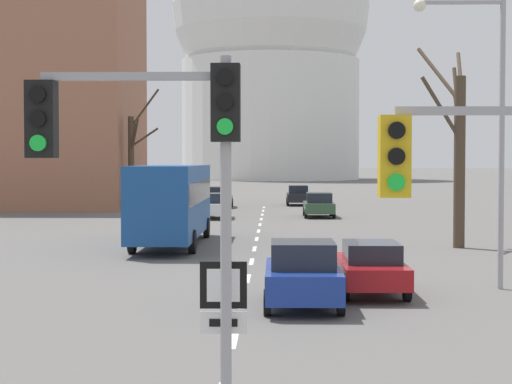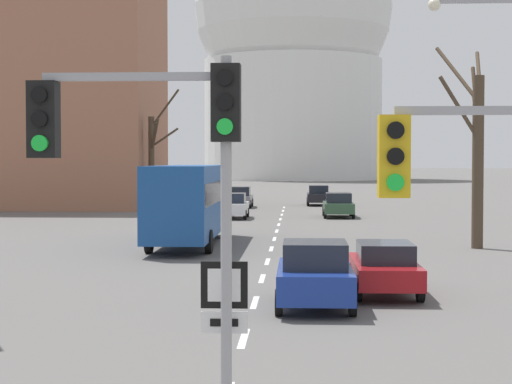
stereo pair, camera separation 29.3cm
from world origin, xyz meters
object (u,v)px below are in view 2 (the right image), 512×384
(sedan_mid_centre, at_px, (234,206))
(sedan_distant_centre, at_px, (384,267))
(sedan_near_left, at_px, (318,195))
(sedan_far_left, at_px, (240,197))
(sedan_far_right, at_px, (315,274))
(city_bus, at_px, (189,198))
(traffic_signal_centre_tall, at_px, (162,152))
(route_sign_post, at_px, (224,319))
(street_lamp_right, at_px, (500,110))
(sedan_near_right, at_px, (338,205))

(sedan_mid_centre, xyz_separation_m, sedan_distant_centre, (6.50, -30.48, -0.05))
(sedan_near_left, distance_m, sedan_far_left, 7.11)
(sedan_far_right, relative_size, city_bus, 0.37)
(sedan_mid_centre, height_order, city_bus, city_bus)
(sedan_near_left, distance_m, sedan_mid_centre, 17.19)
(traffic_signal_centre_tall, xyz_separation_m, sedan_distant_centre, (4.08, 13.10, -3.04))
(route_sign_post, xyz_separation_m, sedan_distant_centre, (3.32, 12.86, -0.92))
(route_sign_post, xyz_separation_m, sedan_far_right, (1.36, 10.60, -0.84))
(sedan_far_left, bearing_deg, traffic_signal_centre_tall, -87.10)
(traffic_signal_centre_tall, bearing_deg, city_bus, 96.60)
(sedan_near_left, height_order, sedan_far_left, sedan_near_left)
(sedan_mid_centre, bearing_deg, sedan_near_left, 70.42)
(sedan_mid_centre, bearing_deg, city_bus, -92.08)
(city_bus, bearing_deg, route_sign_post, -81.71)
(sedan_distant_centre, bearing_deg, route_sign_post, -104.48)
(sedan_far_left, relative_size, sedan_distant_centre, 0.96)
(city_bus, bearing_deg, traffic_signal_centre_tall, -83.40)
(traffic_signal_centre_tall, relative_size, sedan_far_right, 1.26)
(traffic_signal_centre_tall, distance_m, sedan_mid_centre, 43.75)
(sedan_far_left, bearing_deg, sedan_near_left, 29.38)
(route_sign_post, bearing_deg, street_lamp_right, 64.23)
(sedan_near_left, height_order, sedan_mid_centre, sedan_near_left)
(sedan_near_left, relative_size, city_bus, 0.40)
(sedan_mid_centre, bearing_deg, sedan_near_right, 12.69)
(sedan_near_left, height_order, city_bus, city_bus)
(traffic_signal_centre_tall, height_order, sedan_near_right, traffic_signal_centre_tall)
(street_lamp_right, bearing_deg, route_sign_post, -115.77)
(traffic_signal_centre_tall, distance_m, sedan_distant_centre, 14.05)
(sedan_near_right, bearing_deg, sedan_far_right, -93.64)
(traffic_signal_centre_tall, xyz_separation_m, city_bus, (-3.04, 26.33, -1.75))
(sedan_mid_centre, distance_m, city_bus, 17.30)
(sedan_far_right, bearing_deg, sedan_mid_centre, 97.89)
(street_lamp_right, height_order, city_bus, street_lamp_right)
(sedan_distant_centre, relative_size, city_bus, 0.40)
(traffic_signal_centre_tall, bearing_deg, sedan_near_right, 84.56)
(route_sign_post, relative_size, sedan_near_left, 0.56)
(street_lamp_right, bearing_deg, sedan_near_right, 95.74)
(sedan_near_left, xyz_separation_m, sedan_far_left, (-6.20, -3.49, 0.00))
(city_bus, bearing_deg, sedan_near_right, 68.63)
(city_bus, bearing_deg, sedan_far_right, -71.58)
(sedan_near_right, xyz_separation_m, sedan_far_left, (-7.15, 11.20, 0.02))
(sedan_mid_centre, relative_size, sedan_far_right, 1.05)
(street_lamp_right, distance_m, sedan_distant_centre, 5.58)
(street_lamp_right, xyz_separation_m, sedan_near_left, (-4.07, 45.75, -4.32))
(sedan_mid_centre, bearing_deg, sedan_far_right, -82.11)
(street_lamp_right, height_order, sedan_near_right, street_lamp_right)
(sedan_far_left, distance_m, sedan_distant_centre, 43.74)
(street_lamp_right, relative_size, sedan_far_right, 2.09)
(street_lamp_right, distance_m, sedan_near_left, 46.14)
(traffic_signal_centre_tall, relative_size, street_lamp_right, 0.60)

